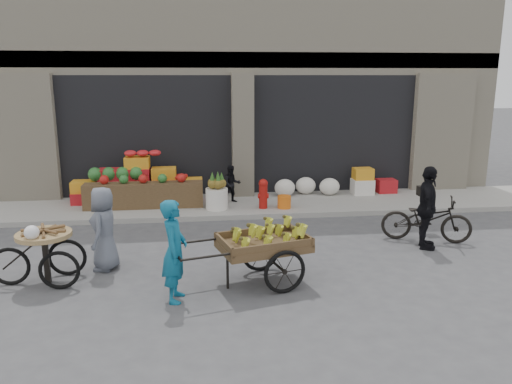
{
  "coord_description": "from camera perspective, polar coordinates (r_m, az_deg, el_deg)",
  "views": [
    {
      "loc": [
        -1.17,
        -7.87,
        3.21
      ],
      "look_at": [
        -0.11,
        1.08,
        1.1
      ],
      "focal_mm": 35.0,
      "sensor_mm": 36.0,
      "label": 1
    }
  ],
  "objects": [
    {
      "name": "orange_bucket",
      "position": [
        11.92,
        3.24,
        -1.13
      ],
      "size": [
        0.32,
        0.32,
        0.3
      ],
      "primitive_type": "cylinder",
      "color": "orange",
      "rests_on": "sidewalk"
    },
    {
      "name": "tricycle_cart",
      "position": [
        8.5,
        -23.0,
        -6.03
      ],
      "size": [
        1.43,
        0.87,
        0.95
      ],
      "rotation": [
        0.0,
        0.0,
        0.03
      ],
      "color": "#9E7F51",
      "rests_on": "ground"
    },
    {
      "name": "right_bay_goods",
      "position": [
        13.42,
        9.8,
        0.92
      ],
      "size": [
        3.35,
        0.6,
        0.7
      ],
      "color": "silver",
      "rests_on": "sidewalk"
    },
    {
      "name": "ground",
      "position": [
        8.58,
        1.62,
        -8.8
      ],
      "size": [
        80.0,
        80.0,
        0.0
      ],
      "primitive_type": "plane",
      "color": "#424244",
      "rests_on": "ground"
    },
    {
      "name": "vendor_grey",
      "position": [
        8.75,
        -16.97,
        -4.02
      ],
      "size": [
        0.55,
        0.75,
        1.42
      ],
      "primitive_type": "imported",
      "rotation": [
        0.0,
        0.0,
        -1.72
      ],
      "color": "slate",
      "rests_on": "ground"
    },
    {
      "name": "banana_cart",
      "position": [
        7.78,
        0.51,
        -5.65
      ],
      "size": [
        2.44,
        1.46,
        0.96
      ],
      "rotation": [
        0.0,
        0.0,
        0.26
      ],
      "color": "brown",
      "rests_on": "ground"
    },
    {
      "name": "cyclist",
      "position": [
        9.88,
        18.97,
        -1.73
      ],
      "size": [
        0.69,
        1.0,
        1.58
      ],
      "primitive_type": "imported",
      "rotation": [
        0.0,
        0.0,
        1.21
      ],
      "color": "black",
      "rests_on": "ground"
    },
    {
      "name": "pineapple_bin",
      "position": [
        11.82,
        -4.5,
        -0.77
      ],
      "size": [
        0.52,
        0.52,
        0.5
      ],
      "primitive_type": "cylinder",
      "color": "silver",
      "rests_on": "sidewalk"
    },
    {
      "name": "bicycle",
      "position": [
        10.4,
        18.89,
        -2.94
      ],
      "size": [
        1.82,
        1.16,
        0.9
      ],
      "primitive_type": "imported",
      "rotation": [
        0.0,
        0.0,
        1.21
      ],
      "color": "black",
      "rests_on": "ground"
    },
    {
      "name": "seated_person",
      "position": [
        12.38,
        -2.78,
        0.91
      ],
      "size": [
        0.51,
        0.43,
        0.93
      ],
      "primitive_type": "imported",
      "rotation": [
        0.0,
        0.0,
        0.17
      ],
      "color": "black",
      "rests_on": "sidewalk"
    },
    {
      "name": "building",
      "position": [
        15.95,
        -2.6,
        13.73
      ],
      "size": [
        14.0,
        6.45,
        7.0
      ],
      "color": "beige",
      "rests_on": "ground"
    },
    {
      "name": "fruit_display",
      "position": [
        12.58,
        -12.58,
        1.21
      ],
      "size": [
        3.1,
        1.12,
        1.24
      ],
      "color": "#AD181E",
      "rests_on": "sidewalk"
    },
    {
      "name": "sidewalk",
      "position": [
        12.43,
        -1.11,
        -1.51
      ],
      "size": [
        18.0,
        2.2,
        0.12
      ],
      "primitive_type": "cube",
      "color": "gray",
      "rests_on": "ground"
    },
    {
      "name": "fire_hydrant",
      "position": [
        11.83,
        0.83,
        -0.05
      ],
      "size": [
        0.22,
        0.22,
        0.71
      ],
      "color": "#A5140F",
      "rests_on": "sidewalk"
    },
    {
      "name": "vendor_woman",
      "position": [
        7.29,
        -9.3,
        -6.66
      ],
      "size": [
        0.42,
        0.59,
        1.51
      ],
      "primitive_type": "imported",
      "rotation": [
        0.0,
        0.0,
        1.45
      ],
      "color": "#105D7E",
      "rests_on": "ground"
    }
  ]
}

